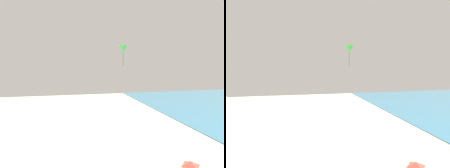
{
  "view_description": "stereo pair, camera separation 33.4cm",
  "coord_description": "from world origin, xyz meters",
  "views": [
    {
      "loc": [
        1.21,
        -1.55,
        9.54
      ],
      "look_at": [
        5.41,
        16.18,
        7.68
      ],
      "focal_mm": 32.46,
      "sensor_mm": 36.0,
      "label": 1
    },
    {
      "loc": [
        1.54,
        -1.62,
        9.54
      ],
      "look_at": [
        5.41,
        16.18,
        7.68
      ],
      "focal_mm": 32.46,
      "sensor_mm": 36.0,
      "label": 2
    }
  ],
  "objects": [
    {
      "name": "kite_green_delta",
      "position": [
        6.41,
        16.07,
        10.84
      ],
      "size": [
        0.81,
        0.81,
        1.84
      ],
      "color": "green"
    }
  ]
}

